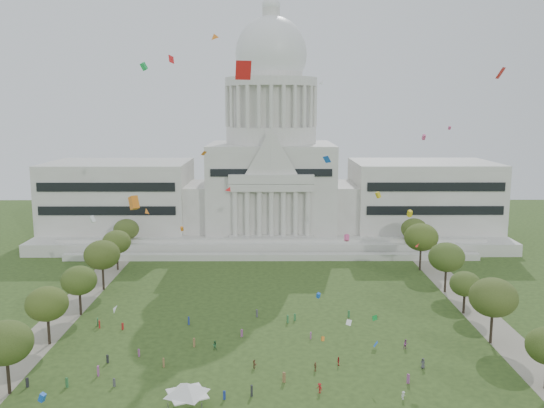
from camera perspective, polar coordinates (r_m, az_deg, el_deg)
name	(u,v)px	position (r m, az deg, el deg)	size (l,w,h in m)	color
ground	(273,384)	(103.93, 0.12, -17.44)	(400.00, 400.00, 0.00)	#2D4319
capitol	(271,177)	(207.68, -0.09, 2.69)	(160.00, 64.50, 91.30)	beige
path_left	(58,321)	(139.63, -20.45, -10.81)	(8.00, 160.00, 0.04)	gray
path_right	(486,320)	(140.07, 20.44, -10.74)	(8.00, 160.00, 0.04)	gray
row_tree_l_1	(6,343)	(106.68, -24.88, -12.37)	(8.86, 8.86, 12.59)	black
row_tree_l_2	(47,304)	(124.68, -21.40, -9.19)	(8.42, 8.42, 11.97)	black
row_tree_r_2	(493,297)	(124.59, 21.08, -8.63)	(9.55, 9.55, 13.58)	black
row_tree_l_3	(79,280)	(139.32, -18.58, -7.20)	(8.12, 8.12, 11.55)	black
row_tree_r_3	(465,284)	(140.66, 18.59, -7.52)	(7.01, 7.01, 9.98)	black
row_tree_l_4	(102,255)	(156.02, -16.49, -4.86)	(9.29, 9.29, 13.21)	black
row_tree_r_4	(447,257)	(154.41, 16.91, -5.07)	(9.19, 9.19, 13.06)	black
row_tree_l_5	(117,242)	(173.94, -15.14, -3.65)	(8.33, 8.33, 11.85)	black
row_tree_r_5	(421,237)	(172.73, 14.56, -3.20)	(9.82, 9.82, 13.96)	black
row_tree_l_6	(126,229)	(191.51, -14.24, -2.46)	(8.19, 8.19, 11.64)	black
row_tree_r_6	(414,229)	(190.60, 13.90, -2.43)	(8.42, 8.42, 11.97)	black
event_tent	(187,388)	(96.30, -8.42, -17.60)	(10.33, 10.33, 4.37)	#4C4C4C
person_0	(423,363)	(112.56, 14.73, -15.01)	(0.96, 0.62, 1.96)	#4C4C51
person_2	(406,344)	(119.95, 13.11, -13.37)	(0.94, 0.58, 1.93)	#994C8C
person_3	(320,388)	(101.19, 4.73, -17.71)	(1.14, 0.59, 1.76)	#B21E1E
person_4	(315,366)	(108.42, 4.31, -15.76)	(1.02, 0.55, 1.73)	olive
person_5	(254,364)	(109.23, -1.76, -15.56)	(1.52, 0.60, 1.64)	olive
person_8	(215,345)	(117.08, -5.70, -13.75)	(0.92, 0.57, 1.89)	#33723F
person_9	(403,395)	(101.28, 12.88, -18.00)	(0.94, 0.48, 1.45)	silver
person_10	(338,361)	(110.87, 6.60, -15.22)	(0.98, 0.53, 1.67)	#B21E1E
distant_crowd	(198,347)	(116.77, -7.30, -13.89)	(65.86, 37.85, 1.91)	#26262B
kite_swarm	(290,210)	(101.17, 1.76, -0.58)	(96.57, 102.71, 57.11)	#E54C8C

